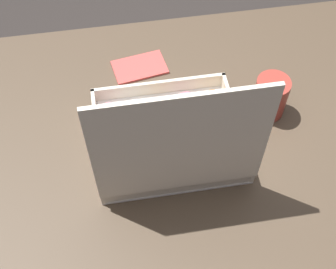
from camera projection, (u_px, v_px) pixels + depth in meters
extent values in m
plane|color=#2D2826|center=(184.00, 258.00, 1.68)|extent=(8.00, 8.00, 0.00)
cube|color=#4C3D2D|center=(193.00, 140.00, 1.06)|extent=(1.06, 0.78, 0.03)
cylinder|color=#4C3D2D|center=(307.00, 103.00, 1.61)|extent=(0.06, 0.06, 0.74)
cylinder|color=#4C3D2D|center=(22.00, 141.00, 1.52)|extent=(0.06, 0.06, 0.74)
cube|color=white|center=(168.00, 138.00, 1.04)|extent=(0.32, 0.27, 0.01)
cube|color=beige|center=(159.00, 87.00, 1.10)|extent=(0.32, 0.01, 0.04)
cube|color=beige|center=(179.00, 186.00, 0.95)|extent=(0.32, 0.01, 0.04)
cube|color=beige|center=(236.00, 124.00, 1.03)|extent=(0.01, 0.27, 0.04)
cube|color=beige|center=(98.00, 142.00, 1.01)|extent=(0.01, 0.27, 0.04)
cube|color=beige|center=(181.00, 147.00, 0.81)|extent=(0.32, 0.01, 0.28)
ellipsoid|color=#B77A38|center=(214.00, 99.00, 1.08)|extent=(0.05, 0.05, 0.02)
ellipsoid|color=pink|center=(188.00, 101.00, 1.08)|extent=(0.05, 0.05, 0.03)
torus|color=#9E6633|center=(163.00, 106.00, 1.08)|extent=(0.05, 0.05, 0.01)
ellipsoid|color=white|center=(136.00, 108.00, 1.07)|extent=(0.05, 0.05, 0.02)
ellipsoid|color=pink|center=(109.00, 112.00, 1.06)|extent=(0.05, 0.05, 0.03)
ellipsoid|color=tan|center=(220.00, 127.00, 1.03)|extent=(0.05, 0.05, 0.03)
ellipsoid|color=black|center=(195.00, 131.00, 1.03)|extent=(0.05, 0.05, 0.03)
torus|color=#B77A38|center=(168.00, 135.00, 1.03)|extent=(0.05, 0.05, 0.01)
torus|color=#9E6633|center=(140.00, 138.00, 1.03)|extent=(0.05, 0.05, 0.01)
torus|color=black|center=(115.00, 142.00, 1.02)|extent=(0.05, 0.05, 0.02)
torus|color=#B77A38|center=(231.00, 163.00, 0.99)|extent=(0.05, 0.05, 0.01)
ellipsoid|color=#B77A38|center=(204.00, 164.00, 0.98)|extent=(0.05, 0.05, 0.03)
ellipsoid|color=#381E11|center=(175.00, 169.00, 0.97)|extent=(0.05, 0.05, 0.03)
torus|color=pink|center=(147.00, 172.00, 0.98)|extent=(0.05, 0.05, 0.02)
torus|color=white|center=(117.00, 179.00, 0.97)|extent=(0.05, 0.05, 0.02)
cylinder|color=#A3382D|center=(270.00, 97.00, 1.05)|extent=(0.08, 0.08, 0.10)
cylinder|color=black|center=(274.00, 83.00, 1.01)|extent=(0.06, 0.06, 0.01)
cube|color=#CC4C47|center=(140.00, 67.00, 1.16)|extent=(0.14, 0.10, 0.01)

